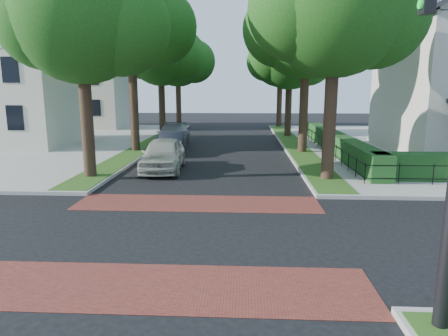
% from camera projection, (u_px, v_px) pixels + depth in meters
% --- Properties ---
extents(ground, '(120.00, 120.00, 0.00)m').
position_uv_depth(ground, '(185.00, 234.00, 11.67)').
color(ground, black).
rests_on(ground, ground).
extents(crosswalk_far, '(9.00, 2.20, 0.01)m').
position_uv_depth(crosswalk_far, '(198.00, 203.00, 14.80)').
color(crosswalk_far, maroon).
rests_on(crosswalk_far, ground).
extents(crosswalk_near, '(9.00, 2.20, 0.01)m').
position_uv_depth(crosswalk_near, '(163.00, 287.00, 8.53)').
color(crosswalk_near, maroon).
rests_on(crosswalk_near, ground).
extents(grass_strip_ne, '(1.60, 29.80, 0.02)m').
position_uv_depth(grass_strip_ne, '(293.00, 143.00, 30.08)').
color(grass_strip_ne, '#264915').
rests_on(grass_strip_ne, sidewalk_ne).
extents(grass_strip_nw, '(1.60, 29.80, 0.02)m').
position_uv_depth(grass_strip_nw, '(151.00, 142.00, 30.61)').
color(grass_strip_nw, '#264915').
rests_on(grass_strip_nw, sidewalk_nw).
extents(tree_right_near, '(7.75, 6.67, 10.66)m').
position_uv_depth(tree_right_near, '(337.00, 6.00, 17.00)').
color(tree_right_near, black).
rests_on(tree_right_near, sidewalk_ne).
extents(tree_right_mid, '(8.25, 7.09, 11.22)m').
position_uv_depth(tree_right_mid, '(308.00, 26.00, 24.78)').
color(tree_right_mid, black).
rests_on(tree_right_mid, sidewalk_ne).
extents(tree_right_far, '(7.25, 6.23, 9.74)m').
position_uv_depth(tree_right_far, '(291.00, 56.00, 33.78)').
color(tree_right_far, black).
rests_on(tree_right_far, sidewalk_ne).
extents(tree_right_back, '(7.50, 6.45, 10.20)m').
position_uv_depth(tree_right_back, '(281.00, 59.00, 42.53)').
color(tree_right_back, black).
rests_on(tree_right_back, sidewalk_ne).
extents(tree_left_near, '(7.50, 6.45, 10.20)m').
position_uv_depth(tree_left_near, '(84.00, 17.00, 17.60)').
color(tree_left_near, black).
rests_on(tree_left_near, sidewalk_nw).
extents(tree_left_mid, '(8.00, 6.88, 11.48)m').
position_uv_depth(tree_left_mid, '(133.00, 22.00, 25.24)').
color(tree_left_mid, black).
rests_on(tree_left_mid, sidewalk_nw).
extents(tree_left_far, '(7.00, 6.02, 9.86)m').
position_uv_depth(tree_left_far, '(162.00, 54.00, 34.27)').
color(tree_left_far, black).
rests_on(tree_left_far, sidewalk_nw).
extents(tree_left_back, '(7.75, 6.66, 10.44)m').
position_uv_depth(tree_left_back, '(179.00, 58.00, 43.05)').
color(tree_left_back, black).
rests_on(tree_left_back, sidewalk_nw).
extents(hedge_main_road, '(1.00, 18.00, 1.20)m').
position_uv_depth(hedge_main_road, '(336.00, 143.00, 25.84)').
color(hedge_main_road, '#153E18').
rests_on(hedge_main_road, sidewalk_ne).
extents(fence_main_road, '(0.06, 18.00, 0.90)m').
position_uv_depth(fence_main_road, '(324.00, 145.00, 25.91)').
color(fence_main_road, black).
rests_on(fence_main_road, sidewalk_ne).
extents(house_left_near, '(10.00, 9.00, 10.14)m').
position_uv_depth(house_left_near, '(9.00, 77.00, 29.07)').
color(house_left_near, beige).
rests_on(house_left_near, sidewalk_nw).
extents(house_left_far, '(10.00, 9.00, 10.14)m').
position_uv_depth(house_left_far, '(84.00, 81.00, 42.79)').
color(house_left_far, beige).
rests_on(house_left_far, sidewalk_nw).
extents(parked_car_front, '(2.28, 5.08, 1.69)m').
position_uv_depth(parked_car_front, '(163.00, 154.00, 20.63)').
color(parked_car_front, '#B6B8A5').
rests_on(parked_car_front, ground).
extents(parked_car_middle, '(1.92, 4.45, 1.42)m').
position_uv_depth(parked_car_middle, '(172.00, 142.00, 26.28)').
color(parked_car_middle, '#1D222C').
rests_on(parked_car_middle, ground).
extents(parked_car_rear, '(2.59, 5.65, 1.60)m').
position_uv_depth(parked_car_rear, '(173.00, 135.00, 29.64)').
color(parked_car_rear, slate).
rests_on(parked_car_rear, ground).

